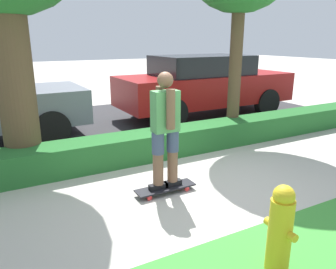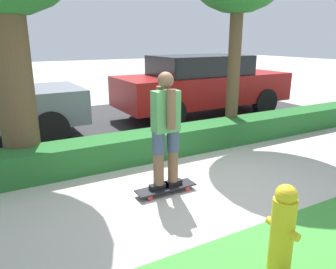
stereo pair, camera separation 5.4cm
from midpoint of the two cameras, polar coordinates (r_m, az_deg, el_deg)
ground_plane at (r=4.58m, az=5.78°, el=-10.08°), size 60.00×60.00×0.00m
street_asphalt at (r=8.18m, az=-10.87°, el=1.66°), size 12.56×5.00×0.01m
hedge_row at (r=5.78m, az=-3.04°, el=-1.84°), size 12.56×0.60×0.46m
skateboard at (r=4.53m, az=-0.10°, el=-9.30°), size 0.84×0.24×0.09m
skater_person at (r=4.24m, az=-0.10°, el=1.04°), size 0.48×0.40×1.55m
parked_car_middle at (r=8.95m, az=6.61°, el=8.70°), size 4.79×1.84×1.62m
fire_hydrant at (r=3.16m, az=19.45°, el=-15.28°), size 0.21×0.34×0.84m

